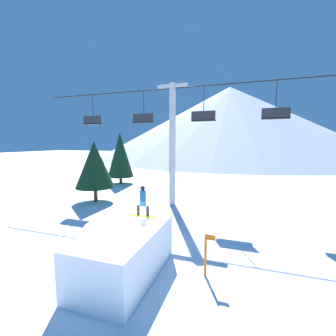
% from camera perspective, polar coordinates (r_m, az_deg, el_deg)
% --- Properties ---
extents(ground_plane, '(220.00, 220.00, 0.00)m').
position_cam_1_polar(ground_plane, '(10.46, -13.32, -22.79)').
color(ground_plane, white).
extents(mountain_ridge, '(88.09, 88.09, 23.68)m').
position_cam_1_polar(mountain_ridge, '(81.08, 15.22, 11.06)').
color(mountain_ridge, silver).
rests_on(mountain_ridge, ground_plane).
extents(snow_ramp, '(2.38, 4.37, 1.80)m').
position_cam_1_polar(snow_ramp, '(9.29, -10.88, -20.43)').
color(snow_ramp, white).
rests_on(snow_ramp, ground_plane).
extents(snowboarder, '(1.31, 0.28, 1.38)m').
position_cam_1_polar(snowboarder, '(10.14, -6.42, -8.39)').
color(snowboarder, yellow).
rests_on(snowboarder, snow_ramp).
extents(chairlift, '(23.23, 0.52, 9.68)m').
position_cam_1_polar(chairlift, '(18.04, 1.10, 8.21)').
color(chairlift, '#B2B2B7').
rests_on(chairlift, ground_plane).
extents(pine_tree_near, '(3.27, 3.27, 5.20)m').
position_cam_1_polar(pine_tree_near, '(20.16, -18.16, 0.84)').
color(pine_tree_near, '#4C3823').
rests_on(pine_tree_near, ground_plane).
extents(pine_tree_far, '(3.16, 3.16, 6.31)m').
position_cam_1_polar(pine_tree_far, '(28.25, -12.04, 3.31)').
color(pine_tree_far, '#4C3823').
rests_on(pine_tree_far, ground_plane).
extents(trail_marker, '(0.41, 0.10, 1.68)m').
position_cam_1_polar(trail_marker, '(9.22, 9.59, -20.67)').
color(trail_marker, orange).
rests_on(trail_marker, ground_plane).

